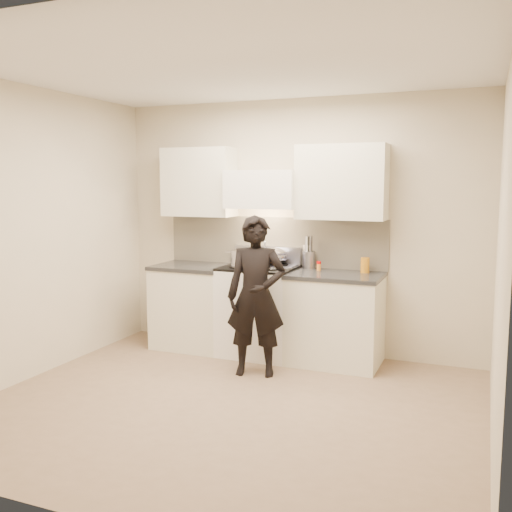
# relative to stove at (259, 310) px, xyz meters

# --- Properties ---
(ground_plane) EXTENTS (4.00, 4.00, 0.00)m
(ground_plane) POSITION_rel_stove_xyz_m (0.30, -1.42, -0.47)
(ground_plane) COLOR #896E55
(room_shell) EXTENTS (4.04, 3.54, 2.70)m
(room_shell) POSITION_rel_stove_xyz_m (0.24, -1.05, 1.12)
(room_shell) COLOR beige
(room_shell) RESTS_ON ground
(stove) EXTENTS (0.76, 0.65, 0.96)m
(stove) POSITION_rel_stove_xyz_m (0.00, 0.00, 0.00)
(stove) COLOR white
(stove) RESTS_ON ground
(counter_right) EXTENTS (0.92, 0.67, 0.92)m
(counter_right) POSITION_rel_stove_xyz_m (0.83, 0.00, -0.01)
(counter_right) COLOR silver
(counter_right) RESTS_ON ground
(counter_left) EXTENTS (0.82, 0.67, 0.92)m
(counter_left) POSITION_rel_stove_xyz_m (-0.78, 0.00, -0.01)
(counter_left) COLOR silver
(counter_left) RESTS_ON ground
(wok) EXTENTS (0.34, 0.41, 0.27)m
(wok) POSITION_rel_stove_xyz_m (0.11, 0.14, 0.57)
(wok) COLOR #ABAABE
(wok) RESTS_ON stove
(stock_pot) EXTENTS (0.36, 0.30, 0.17)m
(stock_pot) POSITION_rel_stove_xyz_m (-0.12, -0.14, 0.57)
(stock_pot) COLOR #ABAABE
(stock_pot) RESTS_ON stove
(utensil_crock) EXTENTS (0.13, 0.13, 0.34)m
(utensil_crock) POSITION_rel_stove_xyz_m (0.48, 0.22, 0.55)
(utensil_crock) COLOR #9B9AA7
(utensil_crock) RESTS_ON counter_right
(spice_jar) EXTENTS (0.04, 0.04, 0.10)m
(spice_jar) POSITION_rel_stove_xyz_m (0.62, 0.12, 0.49)
(spice_jar) COLOR orange
(spice_jar) RESTS_ON counter_right
(oil_glass) EXTENTS (0.09, 0.09, 0.15)m
(oil_glass) POSITION_rel_stove_xyz_m (1.09, 0.16, 0.52)
(oil_glass) COLOR #C77A15
(oil_glass) RESTS_ON counter_right
(person) EXTENTS (0.63, 0.50, 1.52)m
(person) POSITION_rel_stove_xyz_m (0.22, -0.62, 0.28)
(person) COLOR black
(person) RESTS_ON ground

